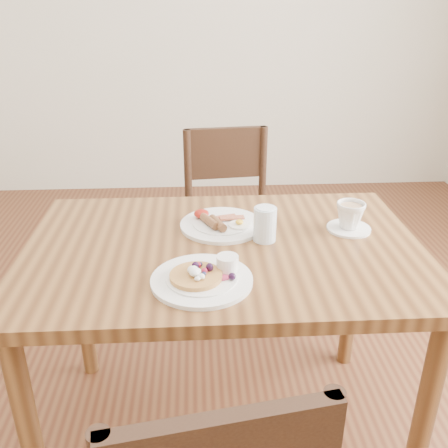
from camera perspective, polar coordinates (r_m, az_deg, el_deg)
The scene contains 7 objects.
ground at distance 1.97m, azimuth 0.00°, elevation -22.18°, with size 5.00×5.00×0.00m, color #502716.
dining_table at distance 1.56m, azimuth 0.00°, elevation -5.64°, with size 1.20×0.80×0.75m.
chair_far at distance 2.33m, azimuth 0.70°, elevation 0.86°, with size 0.46×0.46×0.88m.
pancake_plate at distance 1.32m, azimuth -2.35°, elevation -6.05°, with size 0.27×0.27×0.06m.
breakfast_plate at distance 1.62m, azimuth -0.41°, elevation 0.05°, with size 0.27×0.27×0.04m.
teacup_saucer at distance 1.64m, azimuth 14.20°, elevation 0.74°, with size 0.14×0.14×0.09m.
water_glass at distance 1.52m, azimuth 4.70°, elevation -0.02°, with size 0.07×0.07×0.11m, color silver.
Camera 1 is at (-0.08, -1.34, 1.44)m, focal length 40.00 mm.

